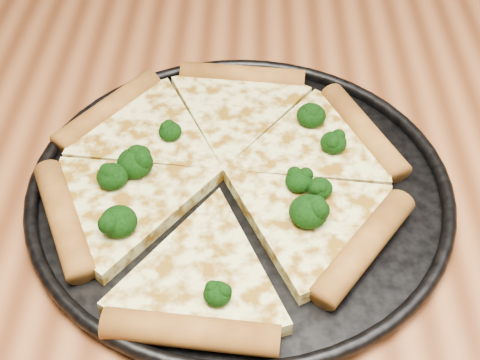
{
  "coord_description": "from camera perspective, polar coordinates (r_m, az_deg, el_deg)",
  "views": [
    {
      "loc": [
        -0.09,
        -0.44,
        1.18
      ],
      "look_at": [
        -0.1,
        -0.03,
        0.77
      ],
      "focal_mm": 50.63,
      "sensor_mm": 36.0,
      "label": 1
    }
  ],
  "objects": [
    {
      "name": "broccoli_florets",
      "position": [
        0.57,
        -2.26,
        0.21
      ],
      "size": [
        0.22,
        0.23,
        0.02
      ],
      "color": "black",
      "rests_on": "pizza"
    },
    {
      "name": "dining_table",
      "position": [
        0.69,
        8.1,
        -4.83
      ],
      "size": [
        1.2,
        0.9,
        0.75
      ],
      "color": "brown",
      "rests_on": "ground"
    },
    {
      "name": "pizza_pan",
      "position": [
        0.59,
        0.0,
        -0.57
      ],
      "size": [
        0.37,
        0.37,
        0.02
      ],
      "color": "black",
      "rests_on": "dining_table"
    },
    {
      "name": "pizza",
      "position": [
        0.59,
        -1.47,
        0.47
      ],
      "size": [
        0.33,
        0.34,
        0.02
      ],
      "rotation": [
        0.0,
        0.0,
        -0.1
      ],
      "color": "#EDE991",
      "rests_on": "pizza_pan"
    }
  ]
}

